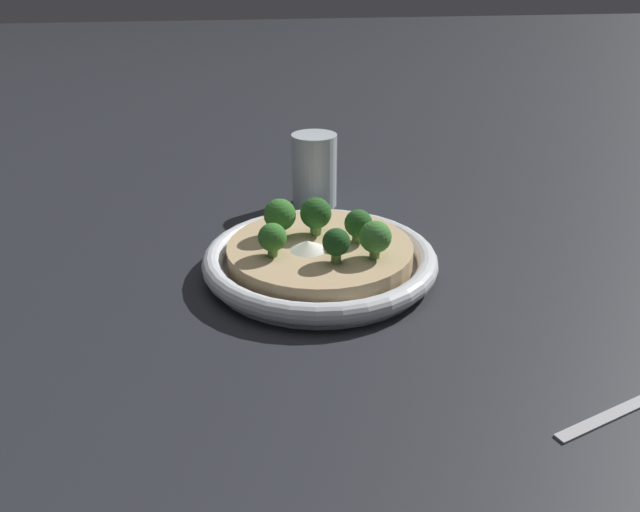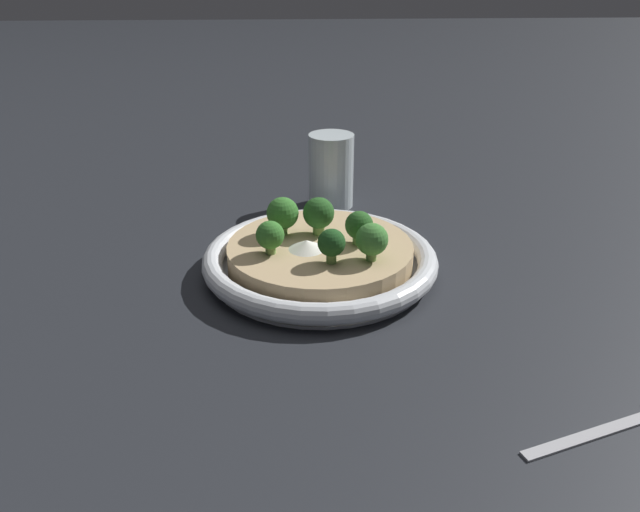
% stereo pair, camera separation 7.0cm
% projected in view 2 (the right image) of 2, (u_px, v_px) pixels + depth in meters
% --- Properties ---
extents(ground_plane, '(6.00, 6.00, 0.00)m').
position_uv_depth(ground_plane, '(320.00, 273.00, 0.71)').
color(ground_plane, '#23262B').
extents(risotto_bowl, '(0.26, 0.26, 0.04)m').
position_uv_depth(risotto_bowl, '(320.00, 259.00, 0.70)').
color(risotto_bowl, silver).
rests_on(risotto_bowl, ground_plane).
extents(cheese_sprinkle, '(0.04, 0.04, 0.01)m').
position_uv_depth(cheese_sprinkle, '(306.00, 245.00, 0.68)').
color(cheese_sprinkle, white).
rests_on(cheese_sprinkle, risotto_bowl).
extents(broccoli_back_right, '(0.04, 0.04, 0.04)m').
position_uv_depth(broccoli_back_right, '(283.00, 214.00, 0.71)').
color(broccoli_back_right, '#84A856').
rests_on(broccoli_back_right, risotto_bowl).
extents(broccoli_front, '(0.03, 0.03, 0.04)m').
position_uv_depth(broccoli_front, '(359.00, 227.00, 0.68)').
color(broccoli_front, '#759E4C').
rests_on(broccoli_front, risotto_bowl).
extents(broccoli_back, '(0.03, 0.03, 0.04)m').
position_uv_depth(broccoli_back, '(270.00, 236.00, 0.66)').
color(broccoli_back, '#759E4C').
rests_on(broccoli_back, risotto_bowl).
extents(broccoli_left, '(0.03, 0.03, 0.04)m').
position_uv_depth(broccoli_left, '(331.00, 244.00, 0.64)').
color(broccoli_left, '#759E4C').
rests_on(broccoli_left, risotto_bowl).
extents(broccoli_right, '(0.04, 0.04, 0.04)m').
position_uv_depth(broccoli_right, '(322.00, 214.00, 0.71)').
color(broccoli_right, '#759E4C').
rests_on(broccoli_right, risotto_bowl).
extents(broccoli_front_left, '(0.03, 0.03, 0.04)m').
position_uv_depth(broccoli_front_left, '(372.00, 240.00, 0.65)').
color(broccoli_front_left, '#668E47').
rests_on(broccoli_front_left, risotto_bowl).
extents(drinking_glass, '(0.06, 0.06, 0.10)m').
position_uv_depth(drinking_glass, '(331.00, 171.00, 0.87)').
color(drinking_glass, silver).
rests_on(drinking_glass, ground_plane).
extents(fork_utensil, '(0.07, 0.18, 0.00)m').
position_uv_depth(fork_utensil, '(640.00, 418.00, 0.48)').
color(fork_utensil, '#B7B7BC').
rests_on(fork_utensil, ground_plane).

